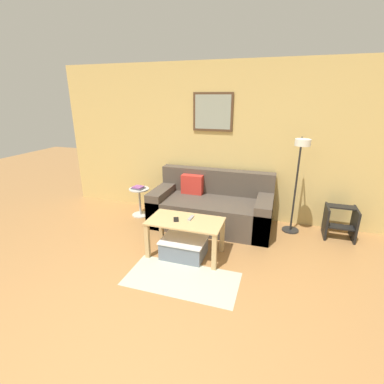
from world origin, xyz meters
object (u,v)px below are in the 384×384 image
floor_lamp (299,170)px  cell_phone (176,219)px  couch (211,207)px  coffee_table (185,227)px  step_stool (340,222)px  remote_control (191,218)px  side_table (140,199)px  storage_bin (184,247)px  book_stack (138,188)px

floor_lamp → cell_phone: (-1.47, -1.01, -0.53)m
couch → coffee_table: (-0.10, -1.01, 0.10)m
step_stool → remote_control: bearing=-151.2°
floor_lamp → side_table: floor_lamp is taller
storage_bin → cell_phone: cell_phone is taller
couch → book_stack: size_ratio=8.47×
cell_phone → book_stack: bearing=115.4°
floor_lamp → book_stack: bearing=-179.5°
couch → floor_lamp: floor_lamp is taller
book_stack → step_stool: 3.25m
coffee_table → book_stack: bearing=141.1°
couch → cell_phone: size_ratio=13.59×
couch → book_stack: bearing=-178.3°
floor_lamp → remote_control: (-1.30, -0.92, -0.52)m
floor_lamp → side_table: size_ratio=2.96×
remote_control → step_stool: 2.27m
remote_control → cell_phone: 0.20m
storage_bin → remote_control: (0.06, 0.12, 0.38)m
storage_bin → coffee_table: bearing=83.2°
storage_bin → floor_lamp: floor_lamp is taller
side_table → coffee_table: bearing=-39.3°
book_stack → remote_control: (1.26, -0.90, -0.01)m
remote_control → floor_lamp: bearing=37.4°
remote_control → step_stool: bearing=31.0°
side_table → book_stack: 0.22m
floor_lamp → remote_control: floor_lamp is taller
coffee_table → couch: bearing=84.5°
storage_bin → cell_phone: 0.39m
remote_control → cell_phone: remote_control is taller
book_stack → cell_phone: bearing=-42.4°
step_stool → couch: bearing=-175.5°
coffee_table → step_stool: 2.34m
book_stack → cell_phone: size_ratio=1.60×
couch → remote_control: couch is taller
book_stack → step_stool: book_stack is taller
cell_phone → couch: bearing=55.7°
book_stack → step_stool: bearing=3.4°
coffee_table → book_stack: 1.55m
storage_bin → book_stack: (-1.20, 1.01, 0.39)m
coffee_table → storage_bin: coffee_table is taller
remote_control → coffee_table: bearing=-122.5°
remote_control → storage_bin: bearing=-113.7°
couch → book_stack: couch is taller
couch → cell_phone: couch is taller
coffee_table → floor_lamp: 1.79m
storage_bin → step_stool: step_stool is taller
storage_bin → side_table: 1.58m
coffee_table → floor_lamp: bearing=36.3°
floor_lamp → step_stool: bearing=14.0°
couch → step_stool: 1.94m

